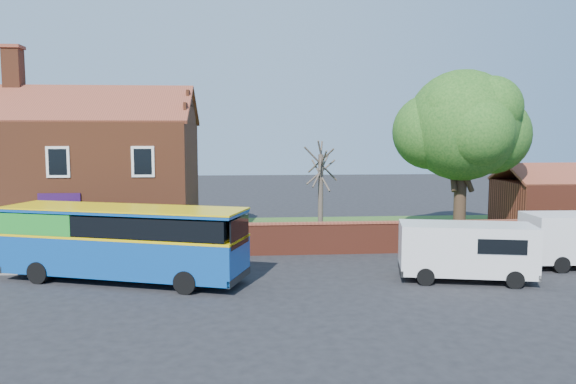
{
  "coord_description": "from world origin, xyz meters",
  "views": [
    {
      "loc": [
        1.83,
        -20.13,
        5.97
      ],
      "look_at": [
        3.85,
        5.0,
        3.32
      ],
      "focal_mm": 35.0,
      "sensor_mm": 36.0,
      "label": 1
    }
  ],
  "objects": [
    {
      "name": "ground",
      "position": [
        0.0,
        0.0,
        0.0
      ],
      "size": [
        120.0,
        120.0,
        0.0
      ],
      "primitive_type": "plane",
      "color": "black",
      "rests_on": "ground"
    },
    {
      "name": "van_near",
      "position": [
        10.84,
        1.57,
        1.3
      ],
      "size": [
        5.6,
        3.18,
        2.32
      ],
      "rotation": [
        0.0,
        0.0,
        -0.22
      ],
      "color": "silver",
      "rests_on": "ground"
    },
    {
      "name": "outbuilding",
      "position": [
        22.0,
        13.0,
        1.61
      ],
      "size": [
        8.2,
        5.06,
        4.17
      ],
      "color": "maroon",
      "rests_on": "ground"
    },
    {
      "name": "grass_strip",
      "position": [
        13.0,
        13.0,
        0.02
      ],
      "size": [
        26.0,
        12.0,
        0.04
      ],
      "primitive_type": "cube",
      "color": "#426B28",
      "rests_on": "ground"
    },
    {
      "name": "bus",
      "position": [
        -3.29,
        2.68,
        1.71
      ],
      "size": [
        10.19,
        5.48,
        3.02
      ],
      "rotation": [
        0.0,
        0.0,
        -0.32
      ],
      "color": "#0D4497",
      "rests_on": "ground"
    },
    {
      "name": "pavement",
      "position": [
        -7.0,
        5.75,
        0.06
      ],
      "size": [
        18.0,
        3.5,
        0.12
      ],
      "primitive_type": "cube",
      "color": "gray",
      "rests_on": "ground"
    },
    {
      "name": "large_tree",
      "position": [
        14.08,
        10.51,
        6.2
      ],
      "size": [
        7.76,
        6.14,
        9.47
      ],
      "color": "black",
      "rests_on": "ground"
    },
    {
      "name": "kerb",
      "position": [
        -7.0,
        4.0,
        0.07
      ],
      "size": [
        18.0,
        0.15,
        0.14
      ],
      "primitive_type": "cube",
      "color": "slate",
      "rests_on": "ground"
    },
    {
      "name": "boundary_wall",
      "position": [
        13.0,
        7.0,
        0.81
      ],
      "size": [
        22.0,
        0.38,
        1.6
      ],
      "color": "maroon",
      "rests_on": "ground"
    },
    {
      "name": "bare_tree",
      "position": [
        6.0,
        9.68,
        2.71
      ],
      "size": [
        1.98,
        2.36,
        5.29
      ],
      "color": "#4C4238",
      "rests_on": "ground"
    },
    {
      "name": "shop_building",
      "position": [
        -7.02,
        11.5,
        3.41
      ],
      "size": [
        12.3,
        8.13,
        10.5
      ],
      "color": "brown",
      "rests_on": "ground"
    }
  ]
}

